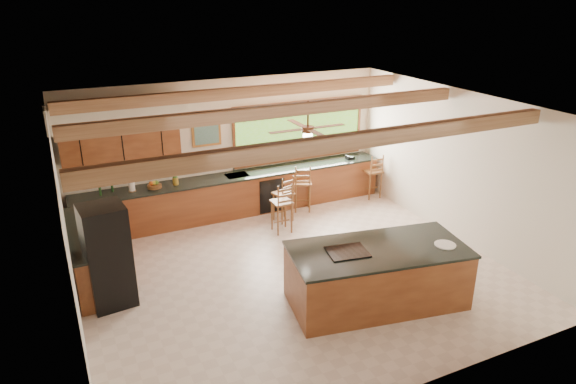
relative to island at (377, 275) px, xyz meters
name	(u,v)px	position (x,y,z in m)	size (l,w,h in m)	color
ground	(294,272)	(-0.80, 1.40, -0.49)	(7.20, 7.20, 0.00)	beige
room_shell	(269,146)	(-0.97, 2.05, 1.72)	(7.27, 6.54, 3.02)	beige
counter_run	(208,206)	(-1.62, 3.92, -0.03)	(7.12, 3.10, 1.23)	brown
island	(377,275)	(0.00, 0.00, 0.00)	(2.99, 1.78, 1.00)	brown
refrigerator	(107,256)	(-3.87, 1.80, 0.36)	(0.73, 0.71, 1.70)	black
bar_stool_a	(283,204)	(-0.29, 2.98, 0.16)	(0.39, 0.39, 1.10)	brown
bar_stool_b	(284,195)	(-0.04, 3.45, 0.14)	(0.46, 0.46, 1.06)	brown
bar_stool_c	(304,184)	(0.60, 3.79, 0.17)	(0.53, 0.53, 1.12)	brown
bar_stool_d	(374,172)	(2.50, 3.79, 0.17)	(0.41, 0.41, 1.11)	brown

